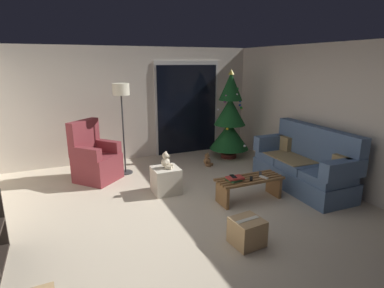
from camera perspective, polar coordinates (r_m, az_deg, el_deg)
ground_plane at (r=4.70m, az=-1.10°, el=-12.63°), size 7.00×7.00×0.00m
wall_back at (r=7.16m, az=-10.60°, el=7.27°), size 5.72×0.12×2.50m
wall_right at (r=5.95m, az=25.29°, el=4.56°), size 0.12×6.00×2.50m
patio_door_frame at (r=7.49m, az=-0.91°, el=6.70°), size 1.60×0.02×2.20m
patio_door_glass at (r=7.48m, az=-0.86°, el=6.30°), size 1.50×0.02×2.10m
couch at (r=5.84m, az=20.03°, el=-3.72°), size 0.83×1.96×1.08m
coffee_table at (r=5.10m, az=10.51°, el=-7.47°), size 1.10×0.40×0.38m
remote_white at (r=5.09m, az=13.07°, el=-5.99°), size 0.08×0.16×0.02m
remote_graphite at (r=5.24m, az=12.48°, el=-5.33°), size 0.13×0.15×0.02m
remote_black at (r=4.99m, az=10.87°, el=-6.29°), size 0.13×0.15×0.02m
book_stack at (r=4.89m, az=7.79°, el=-6.34°), size 0.26×0.22×0.07m
cell_phone at (r=4.88m, az=7.59°, el=-5.92°), size 0.09×0.15×0.01m
christmas_tree at (r=7.11m, az=6.98°, el=4.45°), size 0.90×0.90×2.02m
armchair at (r=6.08m, az=-17.47°, el=-2.73°), size 0.97×0.97×1.13m
floor_lamp at (r=6.07m, az=-12.89°, el=8.24°), size 0.32×0.32×1.78m
ottoman at (r=5.33m, az=-4.83°, el=-6.64°), size 0.44×0.44×0.44m
teddy_bear_cream at (r=5.21m, az=-4.80°, el=-3.18°), size 0.22×0.21×0.29m
teddy_bear_chestnut_by_tree at (r=6.67m, az=2.85°, el=-3.03°), size 0.21×0.22×0.29m
cardboard_box_taped_mid_floor at (r=3.98m, az=10.11°, el=-15.64°), size 0.40×0.39×0.34m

